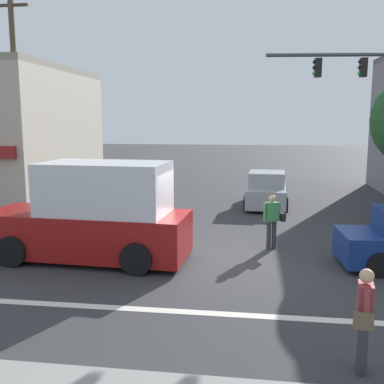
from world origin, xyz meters
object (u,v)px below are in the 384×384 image
object	(u,v)px
box_truck_crossing_center	(94,216)
pedestrian_mid_crossing	(273,218)
sedan_crossing_leftbound	(267,191)
pedestrian_foreground_with_bag	(364,315)
traffic_light_mast	(383,111)
utility_pole_near_left	(17,105)

from	to	relation	value
box_truck_crossing_center	pedestrian_mid_crossing	distance (m)	5.27
sedan_crossing_leftbound	pedestrian_foreground_with_bag	size ratio (longest dim) A/B	2.50
sedan_crossing_leftbound	box_truck_crossing_center	bearing A→B (deg)	-119.51
pedestrian_foreground_with_bag	traffic_light_mast	bearing A→B (deg)	74.68
sedan_crossing_leftbound	pedestrian_mid_crossing	world-z (taller)	pedestrian_mid_crossing
pedestrian_foreground_with_bag	utility_pole_near_left	bearing A→B (deg)	137.03
utility_pole_near_left	sedan_crossing_leftbound	world-z (taller)	utility_pole_near_left
box_truck_crossing_center	sedan_crossing_leftbound	bearing A→B (deg)	60.49
sedan_crossing_leftbound	pedestrian_mid_crossing	bearing A→B (deg)	-90.04
traffic_light_mast	pedestrian_foreground_with_bag	xyz separation A→B (m)	(-2.41, -8.78, -3.22)
traffic_light_mast	pedestrian_foreground_with_bag	bearing A→B (deg)	-105.32
utility_pole_near_left	sedan_crossing_leftbound	distance (m)	11.25
utility_pole_near_left	box_truck_crossing_center	distance (m)	8.15
traffic_light_mast	box_truck_crossing_center	bearing A→B (deg)	-155.68
traffic_light_mast	pedestrian_foreground_with_bag	size ratio (longest dim) A/B	3.71
sedan_crossing_leftbound	pedestrian_foreground_with_bag	xyz separation A→B (m)	(1.11, -13.71, 0.24)
utility_pole_near_left	pedestrian_mid_crossing	world-z (taller)	utility_pole_near_left
utility_pole_near_left	sedan_crossing_leftbound	size ratio (longest dim) A/B	2.08
traffic_light_mast	pedestrian_mid_crossing	distance (m)	5.21
pedestrian_foreground_with_bag	pedestrian_mid_crossing	size ratio (longest dim) A/B	1.00
sedan_crossing_leftbound	pedestrian_mid_crossing	size ratio (longest dim) A/B	2.50
box_truck_crossing_center	pedestrian_foreground_with_bag	size ratio (longest dim) A/B	3.42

